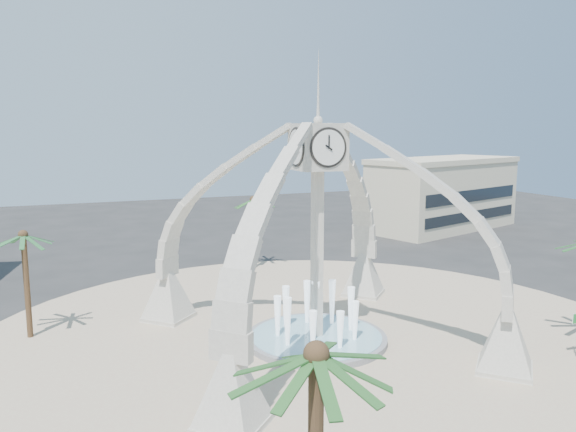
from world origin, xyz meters
name	(u,v)px	position (x,y,z in m)	size (l,w,h in m)	color
ground	(316,342)	(0.00, 0.00, 0.00)	(140.00, 140.00, 0.00)	#282828
plaza	(316,342)	(0.00, 0.00, 0.03)	(40.00, 40.00, 0.06)	#BAAC8A
clock_tower	(317,230)	(0.00, 0.00, 6.49)	(17.94, 17.94, 16.30)	beige
fountain	(316,337)	(0.00, 0.00, 0.29)	(8.00, 8.00, 3.62)	gray
building_ne	(443,193)	(30.00, 28.00, 4.31)	(21.87, 14.17, 8.60)	beige
palm_west	(23,237)	(-15.10, 6.91, 5.97)	(4.05, 4.05, 6.74)	brown
palm_north	(253,201)	(2.22, 17.69, 5.94)	(3.94, 3.94, 6.74)	brown
palm_south	(316,358)	(-7.29, -15.52, 6.32)	(5.67, 5.67, 7.22)	brown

